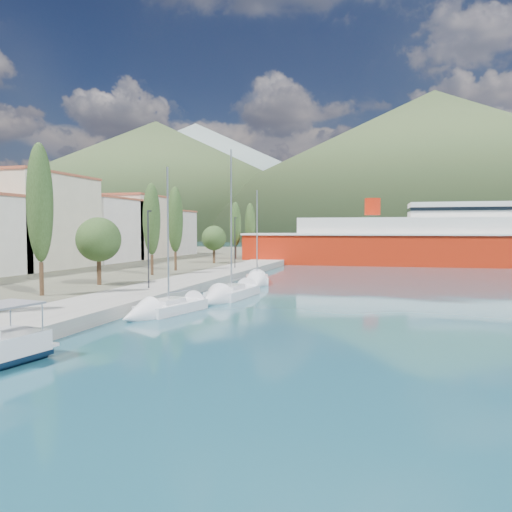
% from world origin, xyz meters
% --- Properties ---
extents(ground, '(1400.00, 1400.00, 0.00)m').
position_xyz_m(ground, '(0.00, 120.00, 0.00)').
color(ground, '#1B4B5B').
extents(quay, '(5.00, 88.00, 0.80)m').
position_xyz_m(quay, '(-9.00, 26.00, 0.40)').
color(quay, gray).
rests_on(quay, ground).
extents(hills_far, '(1480.00, 900.00, 180.00)m').
position_xyz_m(hills_far, '(138.59, 618.73, 77.39)').
color(hills_far, gray).
rests_on(hills_far, ground).
extents(town_buildings, '(9.20, 69.20, 11.30)m').
position_xyz_m(town_buildings, '(-32.00, 36.91, 5.57)').
color(town_buildings, beige).
rests_on(town_buildings, land_strip).
extents(tree_row, '(3.74, 64.39, 10.74)m').
position_xyz_m(tree_row, '(-14.62, 30.31, 5.70)').
color(tree_row, '#47301E').
rests_on(tree_row, land_strip).
extents(lamp_posts, '(0.15, 46.03, 6.06)m').
position_xyz_m(lamp_posts, '(-9.00, 14.86, 4.08)').
color(lamp_posts, '#2D2D33').
rests_on(lamp_posts, quay).
extents(sailboat_near, '(3.72, 7.35, 10.14)m').
position_xyz_m(sailboat_near, '(-4.90, 8.08, 0.28)').
color(sailboat_near, silver).
rests_on(sailboat_near, ground).
extents(sailboat_mid, '(2.98, 8.81, 12.45)m').
position_xyz_m(sailboat_mid, '(-3.06, 15.64, 0.30)').
color(sailboat_mid, silver).
rests_on(sailboat_mid, ground).
extents(sailboat_far, '(3.92, 7.24, 10.15)m').
position_xyz_m(sailboat_far, '(-3.43, 26.95, 0.29)').
color(sailboat_far, silver).
rests_on(sailboat_far, ground).
extents(ferry, '(54.84, 13.78, 10.81)m').
position_xyz_m(ferry, '(13.95, 60.46, 3.29)').
color(ferry, '#B6200B').
rests_on(ferry, ground).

